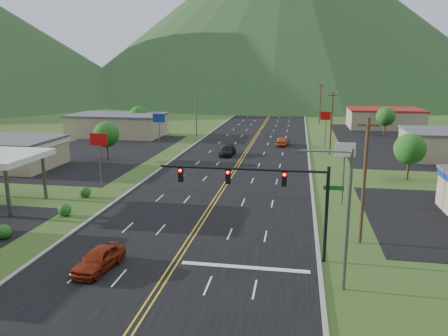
% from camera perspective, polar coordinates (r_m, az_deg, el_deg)
% --- Properties ---
extents(traffic_signal, '(13.10, 0.43, 7.00)m').
position_cam_1_polar(traffic_signal, '(31.10, 5.98, -2.55)').
color(traffic_signal, black).
rests_on(traffic_signal, ground).
extents(streetlight_east, '(3.28, 0.25, 9.00)m').
position_cam_1_polar(streetlight_east, '(27.42, 15.29, -5.41)').
color(streetlight_east, '#59595E').
rests_on(streetlight_east, ground).
extents(streetlight_west, '(3.28, 0.25, 9.00)m').
position_cam_1_polar(streetlight_west, '(88.63, -3.44, 7.45)').
color(streetlight_west, '#59595E').
rests_on(streetlight_west, ground).
extents(building_west_mid, '(14.40, 10.40, 4.10)m').
position_cam_1_polar(building_west_mid, '(68.27, -26.72, 1.98)').
color(building_west_mid, tan).
rests_on(building_west_mid, ground).
extents(building_west_far, '(18.40, 11.40, 4.50)m').
position_cam_1_polar(building_west_far, '(92.15, -13.68, 5.49)').
color(building_west_far, tan).
rests_on(building_west_far, ground).
extents(building_east_far, '(16.40, 12.40, 4.50)m').
position_cam_1_polar(building_east_far, '(108.35, 20.20, 6.12)').
color(building_east_far, tan).
rests_on(building_east_far, ground).
extents(pole_sign_west_a, '(2.00, 0.18, 6.40)m').
position_cam_1_polar(pole_sign_west_a, '(51.77, -16.02, 2.92)').
color(pole_sign_west_a, '#59595E').
rests_on(pole_sign_west_a, ground).
extents(pole_sign_west_b, '(2.00, 0.18, 6.40)m').
position_cam_1_polar(pole_sign_west_b, '(72.01, -8.50, 5.97)').
color(pole_sign_west_b, '#59595E').
rests_on(pole_sign_west_b, ground).
extents(pole_sign_east_a, '(2.00, 0.18, 6.40)m').
position_cam_1_polar(pole_sign_east_a, '(45.00, 15.49, 1.51)').
color(pole_sign_east_a, '#59595E').
rests_on(pole_sign_east_a, ground).
extents(pole_sign_east_b, '(2.00, 0.18, 6.40)m').
position_cam_1_polar(pole_sign_east_b, '(76.56, 13.20, 6.18)').
color(pole_sign_east_b, '#59595E').
rests_on(pole_sign_east_b, ground).
extents(tree_west_a, '(3.84, 3.84, 5.82)m').
position_cam_1_polar(tree_west_a, '(67.88, -15.13, 4.25)').
color(tree_west_a, '#382314').
rests_on(tree_west_a, ground).
extents(tree_west_b, '(3.84, 3.84, 5.82)m').
position_cam_1_polar(tree_west_b, '(94.53, -11.10, 6.79)').
color(tree_west_b, '#382314').
rests_on(tree_west_b, ground).
extents(tree_east_a, '(3.84, 3.84, 5.82)m').
position_cam_1_polar(tree_east_a, '(58.40, 23.10, 2.31)').
color(tree_east_a, '#382314').
rests_on(tree_east_a, ground).
extents(tree_east_b, '(3.84, 3.84, 5.82)m').
position_cam_1_polar(tree_east_b, '(96.08, 20.35, 6.32)').
color(tree_east_b, '#382314').
rests_on(tree_east_b, ground).
extents(utility_pole_a, '(1.60, 0.28, 10.00)m').
position_cam_1_polar(utility_pole_a, '(35.36, 17.84, -1.56)').
color(utility_pole_a, '#382314').
rests_on(utility_pole_a, ground).
extents(utility_pole_b, '(1.60, 0.28, 10.00)m').
position_cam_1_polar(utility_pole_b, '(71.63, 13.83, 5.76)').
color(utility_pole_b, '#382314').
rests_on(utility_pole_b, ground).
extents(utility_pole_c, '(1.60, 0.28, 10.00)m').
position_cam_1_polar(utility_pole_c, '(111.38, 12.44, 8.26)').
color(utility_pole_c, '#382314').
rests_on(utility_pole_c, ground).
extents(utility_pole_d, '(1.60, 0.28, 10.00)m').
position_cam_1_polar(utility_pole_d, '(151.26, 11.78, 9.44)').
color(utility_pole_d, '#382314').
rests_on(utility_pole_d, ground).
extents(mountain_n, '(220.00, 220.00, 85.00)m').
position_cam_1_polar(mountain_n, '(237.85, 8.07, 19.77)').
color(mountain_n, '#1D3518').
rests_on(mountain_n, ground).
extents(car_red_near, '(2.57, 4.85, 1.57)m').
position_cam_1_polar(car_red_near, '(31.75, -16.01, -11.39)').
color(car_red_near, maroon).
rests_on(car_red_near, ground).
extents(car_dark_mid, '(2.25, 5.10, 1.46)m').
position_cam_1_polar(car_dark_mid, '(69.28, 0.48, 2.22)').
color(car_dark_mid, black).
rests_on(car_dark_mid, ground).
extents(car_red_far, '(2.28, 4.63, 1.46)m').
position_cam_1_polar(car_red_far, '(78.81, 7.75, 3.41)').
color(car_red_far, maroon).
rests_on(car_red_far, ground).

